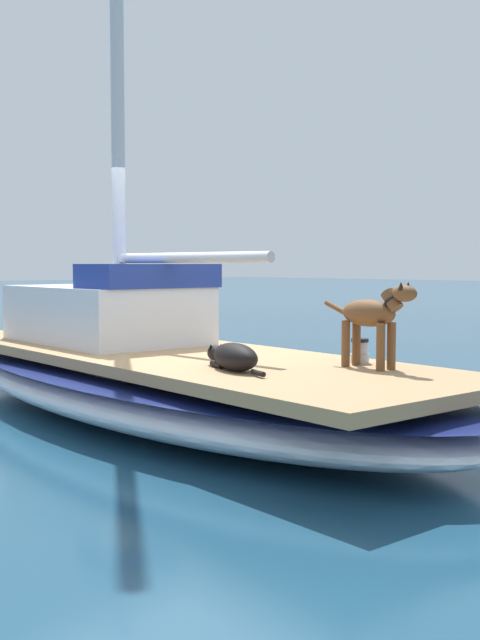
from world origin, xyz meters
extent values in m
plane|color=navy|center=(0.00, 0.00, 0.00)|extent=(120.00, 120.00, 0.00)
ellipsoid|color=white|center=(0.00, 0.00, 0.28)|extent=(3.08, 7.38, 0.56)
ellipsoid|color=navy|center=(0.00, 0.00, 0.46)|extent=(3.09, 7.42, 0.08)
cube|color=tan|center=(0.00, 0.00, 0.61)|extent=(2.58, 6.77, 0.10)
cylinder|color=silver|center=(0.07, -0.20, 1.56)|extent=(0.10, 2.20, 0.10)
cube|color=silver|center=(0.10, 1.20, 0.96)|extent=(1.57, 2.31, 0.60)
cube|color=navy|center=(0.10, 0.43, 1.38)|extent=(1.38, 0.81, 0.24)
ellipsoid|color=black|center=(-0.52, -1.49, 0.77)|extent=(0.43, 0.65, 0.22)
ellipsoid|color=black|center=(-0.41, -1.13, 0.76)|extent=(0.19, 0.23, 0.13)
cone|color=black|center=(-0.45, -1.12, 0.82)|extent=(0.05, 0.05, 0.05)
cone|color=black|center=(-0.37, -1.15, 0.82)|extent=(0.05, 0.05, 0.05)
cylinder|color=black|center=(-0.52, -1.27, 0.69)|extent=(0.11, 0.19, 0.06)
cylinder|color=black|center=(-0.40, -1.30, 0.69)|extent=(0.11, 0.19, 0.06)
cylinder|color=black|center=(-0.64, -1.86, 0.69)|extent=(0.09, 0.18, 0.04)
ellipsoid|color=brown|center=(0.36, -2.12, 1.11)|extent=(0.25, 0.53, 0.22)
cylinder|color=brown|center=(0.41, -2.30, 0.85)|extent=(0.07, 0.07, 0.38)
cylinder|color=brown|center=(0.28, -2.29, 0.85)|extent=(0.07, 0.07, 0.38)
cylinder|color=brown|center=(0.44, -1.94, 0.85)|extent=(0.07, 0.07, 0.38)
cylinder|color=brown|center=(0.30, -1.93, 0.85)|extent=(0.07, 0.07, 0.38)
cylinder|color=brown|center=(0.34, -2.35, 1.22)|extent=(0.12, 0.19, 0.19)
ellipsoid|color=brown|center=(0.34, -2.47, 1.27)|extent=(0.14, 0.23, 0.13)
cone|color=black|center=(0.38, -2.47, 1.33)|extent=(0.05, 0.05, 0.06)
cone|color=black|center=(0.29, -2.47, 1.33)|extent=(0.05, 0.05, 0.06)
torus|color=black|center=(0.34, -2.35, 1.22)|extent=(0.14, 0.13, 0.10)
cylinder|color=brown|center=(0.38, -1.76, 1.14)|extent=(0.06, 0.22, 0.12)
cylinder|color=#B7B7BC|center=(0.57, -1.87, 0.70)|extent=(0.16, 0.16, 0.08)
cylinder|color=#B7B7BC|center=(0.57, -1.87, 0.79)|extent=(0.13, 0.13, 0.10)
cylinder|color=black|center=(0.57, -1.87, 0.86)|extent=(0.15, 0.15, 0.03)
camera|label=1|loc=(-4.77, -5.92, 1.50)|focal=44.09mm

